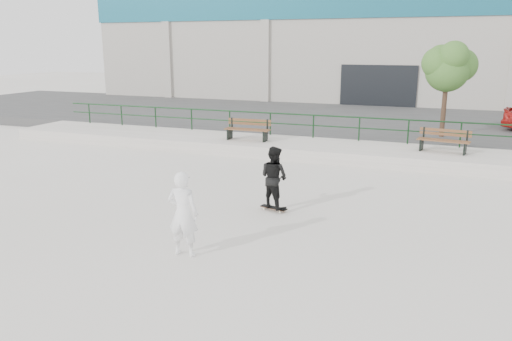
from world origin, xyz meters
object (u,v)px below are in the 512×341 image
at_px(skateboard, 274,208).
at_px(bench_right, 444,141).
at_px(tree, 449,65).
at_px(bench_left, 248,130).
at_px(seated_skater, 183,214).
at_px(standing_skater, 274,177).

bearing_deg(skateboard, bench_right, 73.56).
relative_size(bench_right, skateboard, 2.43).
bearing_deg(bench_right, skateboard, -110.90).
height_order(bench_right, tree, tree).
bearing_deg(bench_left, skateboard, -64.53).
height_order(bench_left, bench_right, bench_left).
bearing_deg(bench_right, seated_skater, -106.04).
relative_size(bench_left, bench_right, 1.00).
relative_size(bench_left, tree, 0.47).
bearing_deg(standing_skater, tree, -87.64).
relative_size(bench_left, seated_skater, 1.04).
xyz_separation_m(bench_left, seated_skater, (2.79, -10.72, 0.00)).
height_order(standing_skater, seated_skater, seated_skater).
relative_size(bench_left, standing_skater, 1.14).
bearing_deg(standing_skater, bench_right, -96.53).
distance_m(skateboard, seated_skater, 3.77).
relative_size(tree, seated_skater, 2.19).
bearing_deg(seated_skater, tree, -114.23).
height_order(tree, skateboard, tree).
height_order(skateboard, standing_skater, standing_skater).
xyz_separation_m(bench_right, tree, (-0.09, 3.53, 2.68)).
xyz_separation_m(tree, seated_skater, (-5.02, -14.59, -2.67)).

